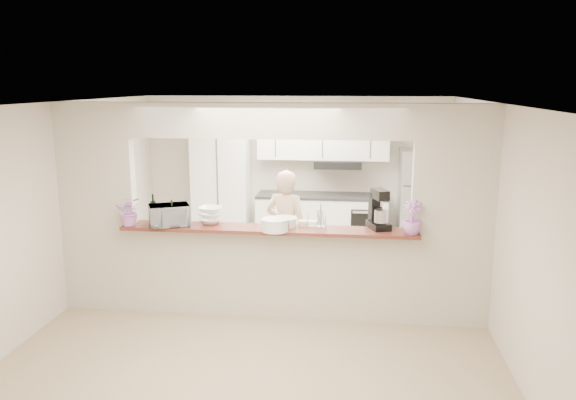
% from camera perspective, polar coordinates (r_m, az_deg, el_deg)
% --- Properties ---
extents(floor, '(6.00, 6.00, 0.00)m').
position_cam_1_polar(floor, '(6.83, -1.89, -11.59)').
color(floor, tan).
rests_on(floor, ground).
extents(tile_overlay, '(5.00, 2.90, 0.01)m').
position_cam_1_polar(tile_overlay, '(8.26, -0.24, -7.31)').
color(tile_overlay, beige).
rests_on(tile_overlay, floor).
extents(partition, '(5.00, 0.15, 2.50)m').
position_cam_1_polar(partition, '(6.38, -1.98, 0.71)').
color(partition, beige).
rests_on(partition, floor).
extents(bar_counter, '(3.40, 0.38, 1.09)m').
position_cam_1_polar(bar_counter, '(6.62, -1.93, -7.03)').
color(bar_counter, beige).
rests_on(bar_counter, floor).
extents(kitchen_cabinets, '(3.15, 0.62, 2.25)m').
position_cam_1_polar(kitchen_cabinets, '(9.15, -0.49, 0.89)').
color(kitchen_cabinets, white).
rests_on(kitchen_cabinets, floor).
extents(refrigerator, '(0.75, 0.70, 1.70)m').
position_cam_1_polar(refrigerator, '(9.10, 13.56, -0.31)').
color(refrigerator, '#BBBBC0').
rests_on(refrigerator, floor).
extents(flower_left, '(0.37, 0.34, 0.34)m').
position_cam_1_polar(flower_left, '(6.72, -15.77, -1.09)').
color(flower_left, '#EC7DDA').
rests_on(flower_left, bar_counter).
extents(wine_bottle_a, '(0.07, 0.07, 0.33)m').
position_cam_1_polar(wine_bottle_a, '(6.86, -13.51, -1.08)').
color(wine_bottle_a, black).
rests_on(wine_bottle_a, bar_counter).
extents(wine_bottle_b, '(0.06, 0.06, 0.32)m').
position_cam_1_polar(wine_bottle_b, '(6.56, -11.69, -1.64)').
color(wine_bottle_b, black).
rests_on(wine_bottle_b, bar_counter).
extents(toaster_oven, '(0.53, 0.46, 0.25)m').
position_cam_1_polar(toaster_oven, '(6.62, -11.98, -1.53)').
color(toaster_oven, '#9E9FA3').
rests_on(toaster_oven, bar_counter).
extents(serving_bowls, '(0.31, 0.31, 0.20)m').
position_cam_1_polar(serving_bowls, '(6.64, -7.88, -1.56)').
color(serving_bowls, white).
rests_on(serving_bowls, bar_counter).
extents(plate_stack_a, '(0.31, 0.31, 0.14)m').
position_cam_1_polar(plate_stack_a, '(6.26, -1.32, -2.54)').
color(plate_stack_a, white).
rests_on(plate_stack_a, bar_counter).
extents(plate_stack_b, '(0.29, 0.29, 0.10)m').
position_cam_1_polar(plate_stack_b, '(6.46, -0.41, -2.24)').
color(plate_stack_b, white).
rests_on(plate_stack_b, bar_counter).
extents(red_bowl, '(0.15, 0.15, 0.07)m').
position_cam_1_polar(red_bowl, '(6.41, -0.23, -2.52)').
color(red_bowl, maroon).
rests_on(red_bowl, bar_counter).
extents(tan_bowl, '(0.14, 0.14, 0.06)m').
position_cam_1_polar(tan_bowl, '(6.49, 1.65, -2.36)').
color(tan_bowl, '#C8B28D').
rests_on(tan_bowl, bar_counter).
extents(utensil_caddy, '(0.22, 0.14, 0.20)m').
position_cam_1_polar(utensil_caddy, '(6.44, 2.94, -2.00)').
color(utensil_caddy, silver).
rests_on(utensil_caddy, bar_counter).
extents(stand_mixer, '(0.29, 0.35, 0.45)m').
position_cam_1_polar(stand_mixer, '(6.42, 9.17, -1.10)').
color(stand_mixer, black).
rests_on(stand_mixer, bar_counter).
extents(flower_right, '(0.21, 0.21, 0.37)m').
position_cam_1_polar(flower_right, '(6.24, 12.50, -1.77)').
color(flower_right, '#CB70D1').
rests_on(flower_right, bar_counter).
extents(person, '(0.67, 0.54, 1.60)m').
position_cam_1_polar(person, '(7.43, -0.17, -3.09)').
color(person, '#D9AF8D').
rests_on(person, floor).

